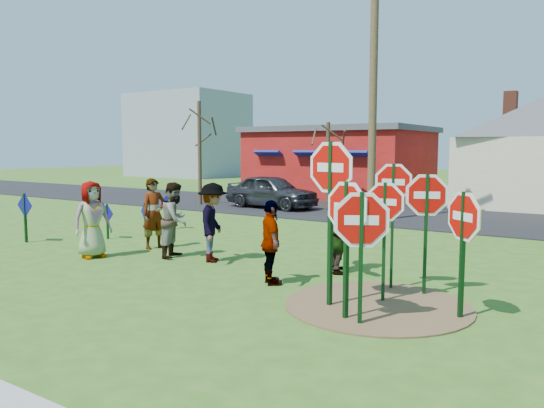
{
  "coord_description": "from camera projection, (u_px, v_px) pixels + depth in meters",
  "views": [
    {
      "loc": [
        7.87,
        -9.44,
        2.71
      ],
      "look_at": [
        0.87,
        1.19,
        1.37
      ],
      "focal_mm": 35.0,
      "sensor_mm": 36.0,
      "label": 1
    }
  ],
  "objects": [
    {
      "name": "ground",
      "position": [
        213.0,
        264.0,
        12.43
      ],
      "size": [
        120.0,
        120.0,
        0.0
      ],
      "primitive_type": "plane",
      "color": "#33601B",
      "rests_on": "ground"
    },
    {
      "name": "road",
      "position": [
        391.0,
        213.0,
        21.98
      ],
      "size": [
        120.0,
        7.5,
        0.04
      ],
      "primitive_type": "cube",
      "color": "black",
      "rests_on": "ground"
    },
    {
      "name": "dirt_patch",
      "position": [
        378.0,
        305.0,
        9.14
      ],
      "size": [
        3.2,
        3.2,
        0.03
      ],
      "primitive_type": "cylinder",
      "color": "brown",
      "rests_on": "ground"
    },
    {
      "name": "red_building",
      "position": [
        341.0,
        162.0,
        30.18
      ],
      "size": [
        9.4,
        7.69,
        3.9
      ],
      "color": "maroon",
      "rests_on": "ground"
    },
    {
      "name": "distant_building",
      "position": [
        188.0,
        135.0,
        52.25
      ],
      "size": [
        10.0,
        8.0,
        8.0
      ],
      "primitive_type": "cube",
      "color": "#8C939E",
      "rests_on": "ground"
    },
    {
      "name": "stop_sign_a",
      "position": [
        347.0,
        220.0,
        8.26
      ],
      "size": [
        1.09,
        0.36,
        2.35
      ],
      "rotation": [
        0.0,
        0.0,
        -0.3
      ],
      "color": "#0E3413",
      "rests_on": "ground"
    },
    {
      "name": "stop_sign_b",
      "position": [
        393.0,
        194.0,
        10.05
      ],
      "size": [
        0.93,
        0.27,
        2.56
      ],
      "rotation": [
        0.0,
        0.0,
        0.27
      ],
      "color": "#0E3413",
      "rests_on": "ground"
    },
    {
      "name": "stop_sign_c",
      "position": [
        385.0,
        214.0,
        9.24
      ],
      "size": [
        0.92,
        0.17,
        2.25
      ],
      "rotation": [
        0.0,
        0.0,
        0.17
      ],
      "color": "#0E3413",
      "rests_on": "ground"
    },
    {
      "name": "stop_sign_d",
      "position": [
        426.0,
        204.0,
        9.66
      ],
      "size": [
        0.96,
        0.49,
        2.39
      ],
      "rotation": [
        0.0,
        0.0,
        0.46
      ],
      "color": "#0E3413",
      "rests_on": "ground"
    },
    {
      "name": "stop_sign_e",
      "position": [
        361.0,
        230.0,
        8.03
      ],
      "size": [
        1.03,
        0.6,
        2.22
      ],
      "rotation": [
        0.0,
        0.0,
        0.52
      ],
      "color": "#0E3413",
      "rests_on": "ground"
    },
    {
      "name": "stop_sign_f",
      "position": [
        463.0,
        225.0,
        8.3
      ],
      "size": [
        0.84,
        0.69,
        2.19
      ],
      "rotation": [
        0.0,
        0.0,
        -0.68
      ],
      "color": "#0E3413",
      "rests_on": "ground"
    },
    {
      "name": "stop_sign_g",
      "position": [
        331.0,
        185.0,
        8.92
      ],
      "size": [
        1.19,
        0.2,
        2.99
      ],
      "rotation": [
        0.0,
        0.0,
        -0.15
      ],
      "color": "#0E3413",
      "rests_on": "ground"
    },
    {
      "name": "blue_diamond_a",
      "position": [
        25.0,
        212.0,
        15.26
      ],
      "size": [
        0.71,
        0.07,
        1.44
      ],
      "rotation": [
        0.0,
        0.0,
        -0.0
      ],
      "color": "#0E3413",
      "rests_on": "ground"
    },
    {
      "name": "blue_diamond_b",
      "position": [
        107.0,
        217.0,
        15.85
      ],
      "size": [
        0.58,
        0.06,
        1.07
      ],
      "rotation": [
        0.0,
        0.0,
        -0.07
      ],
      "color": "#0E3413",
      "rests_on": "ground"
    },
    {
      "name": "blue_diamond_c",
      "position": [
        145.0,
        215.0,
        16.38
      ],
      "size": [
        0.56,
        0.21,
        1.05
      ],
      "rotation": [
        0.0,
        0.0,
        -0.34
      ],
      "color": "#0E3413",
      "rests_on": "ground"
    },
    {
      "name": "blue_diamond_d",
      "position": [
        169.0,
        207.0,
        17.73
      ],
      "size": [
        0.56,
        0.22,
        1.22
      ],
      "rotation": [
        0.0,
        0.0,
        0.36
      ],
      "color": "#0E3413",
      "rests_on": "ground"
    },
    {
      "name": "person_a",
      "position": [
        92.0,
        219.0,
        13.13
      ],
      "size": [
        0.83,
        1.06,
        1.91
      ],
      "primitive_type": "imported",
      "rotation": [
        0.0,
        0.0,
        1.31
      ],
      "color": "#3B3B92",
      "rests_on": "ground"
    },
    {
      "name": "person_b",
      "position": [
        154.0,
        214.0,
        14.32
      ],
      "size": [
        0.62,
        0.79,
        1.91
      ],
      "primitive_type": "imported",
      "rotation": [
        0.0,
        0.0,
        1.31
      ],
      "color": "#286B5A",
      "rests_on": "ground"
    },
    {
      "name": "person_c",
      "position": [
        175.0,
        220.0,
        13.21
      ],
      "size": [
        0.97,
        1.09,
        1.87
      ],
      "primitive_type": "imported",
      "rotation": [
        0.0,
        0.0,
        1.91
      ],
      "color": "brown",
      "rests_on": "ground"
    },
    {
      "name": "person_d",
      "position": [
        213.0,
        222.0,
        12.66
      ],
      "size": [
        1.2,
        1.41,
        1.9
      ],
      "primitive_type": "imported",
      "rotation": [
        0.0,
        0.0,
        2.07
      ],
      "color": "#343439",
      "rests_on": "ground"
    },
    {
      "name": "person_e",
      "position": [
        271.0,
        243.0,
        10.52
      ],
      "size": [
        1.0,
        0.99,
        1.69
      ],
      "primitive_type": "imported",
      "rotation": [
        0.0,
        0.0,
        2.36
      ],
      "color": "#542E5E",
      "rests_on": "ground"
    },
    {
      "name": "person_f",
      "position": [
        338.0,
        231.0,
        11.56
      ],
      "size": [
        1.49,
        1.64,
        1.81
      ],
      "primitive_type": "imported",
      "rotation": [
        0.0,
        0.0,
        2.27
      ],
      "color": "#1B4830",
      "rests_on": "ground"
    },
    {
      "name": "suv",
      "position": [
        271.0,
        191.0,
        23.86
      ],
      "size": [
        4.53,
        2.14,
        1.5
      ],
      "primitive_type": "imported",
      "rotation": [
        0.0,
        0.0,
        1.48
      ],
      "color": "#2D2E32",
      "rests_on": "road"
    },
    {
      "name": "utility_pole",
      "position": [
        373.0,
        87.0,
        19.12
      ],
      "size": [
        2.22,
        0.79,
        9.34
      ],
      "rotation": [
        0.0,
        0.0,
        0.3
      ],
      "color": "#4C3823",
      "rests_on": "ground"
    },
    {
      "name": "bare_tree_west",
      "position": [
        199.0,
        138.0,
        25.14
      ],
      "size": [
        1.8,
        1.8,
        4.93
      ],
      "color": "#382819",
      "rests_on": "ground"
    },
    {
      "name": "bare_tree_east",
      "position": [
        328.0,
        152.0,
        24.28
      ],
      "size": [
        1.8,
        1.8,
        3.9
      ],
      "color": "#382819",
      "rests_on": "ground"
    }
  ]
}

